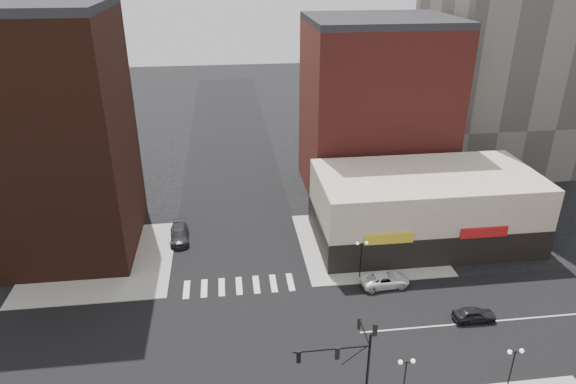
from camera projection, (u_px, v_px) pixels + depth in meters
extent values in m
plane|color=black|center=(244.00, 343.00, 43.09)|extent=(240.00, 240.00, 0.00)
cube|color=black|center=(244.00, 343.00, 43.09)|extent=(200.00, 14.00, 0.02)
cube|color=black|center=(244.00, 343.00, 43.09)|extent=(14.00, 200.00, 0.02)
cube|color=gray|center=(101.00, 261.00, 54.47)|extent=(15.00, 15.00, 0.12)
cube|color=gray|center=(367.00, 243.00, 57.75)|extent=(15.00, 15.00, 0.12)
cube|color=#351911|center=(45.00, 139.00, 52.31)|extent=(16.00, 15.00, 25.00)
cube|color=maroon|center=(375.00, 111.00, 67.14)|extent=(18.00, 15.00, 22.00)
cube|color=beige|center=(424.00, 207.00, 57.28)|extent=(24.00, 12.00, 8.00)
cube|color=black|center=(422.00, 225.00, 58.25)|extent=(24.20, 12.20, 3.40)
cylinder|color=black|center=(368.00, 374.00, 35.17)|extent=(0.18, 0.18, 7.00)
cylinder|color=black|center=(332.00, 349.00, 33.82)|extent=(5.20, 0.11, 0.11)
cylinder|color=black|center=(355.00, 355.00, 34.30)|extent=(1.72, 0.06, 1.46)
cylinder|color=black|center=(364.00, 331.00, 35.46)|extent=(0.11, 3.00, 0.11)
cube|color=black|center=(299.00, 357.00, 33.74)|extent=(0.28, 0.18, 0.95)
sphere|color=red|center=(299.00, 353.00, 33.61)|extent=(0.16, 0.16, 0.16)
cube|color=black|center=(337.00, 353.00, 34.03)|extent=(0.28, 0.18, 0.95)
sphere|color=red|center=(338.00, 350.00, 33.91)|extent=(0.16, 0.16, 0.16)
cube|color=black|center=(359.00, 323.00, 36.80)|extent=(0.18, 0.28, 0.95)
sphere|color=red|center=(359.00, 320.00, 36.67)|extent=(0.16, 0.16, 0.16)
cube|color=black|center=(375.00, 330.00, 33.59)|extent=(0.28, 0.18, 0.95)
sphere|color=red|center=(375.00, 326.00, 33.47)|extent=(0.16, 0.16, 0.16)
cylinder|color=black|center=(404.00, 383.00, 36.25)|extent=(0.11, 0.11, 4.00)
cylinder|color=black|center=(407.00, 363.00, 35.45)|extent=(0.90, 0.06, 0.06)
sphere|color=white|center=(401.00, 362.00, 35.35)|extent=(0.32, 0.32, 0.32)
sphere|color=white|center=(413.00, 361.00, 35.45)|extent=(0.32, 0.32, 0.32)
cylinder|color=black|center=(511.00, 373.00, 37.15)|extent=(0.11, 0.11, 4.00)
cylinder|color=black|center=(515.00, 352.00, 36.35)|extent=(0.90, 0.06, 0.06)
sphere|color=white|center=(510.00, 352.00, 36.26)|extent=(0.32, 0.32, 0.32)
sphere|color=white|center=(522.00, 351.00, 36.36)|extent=(0.32, 0.32, 0.32)
cylinder|color=black|center=(361.00, 260.00, 50.75)|extent=(0.11, 0.11, 4.00)
cylinder|color=black|center=(362.00, 244.00, 49.95)|extent=(0.90, 0.06, 0.06)
sphere|color=white|center=(357.00, 243.00, 49.86)|extent=(0.32, 0.32, 0.32)
sphere|color=white|center=(366.00, 243.00, 49.96)|extent=(0.32, 0.32, 0.32)
imported|color=white|center=(385.00, 280.00, 50.26)|extent=(4.93, 2.54, 1.33)
imported|color=black|center=(474.00, 314.00, 45.48)|extent=(3.81, 1.61, 1.29)
imported|color=black|center=(179.00, 234.00, 58.26)|extent=(2.38, 5.19, 1.47)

